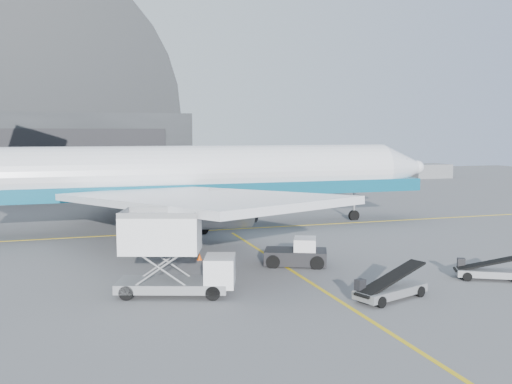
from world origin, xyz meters
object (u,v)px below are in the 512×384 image
object	(u,v)px
pushback_tug	(298,254)
belt_loader_a	(390,289)
airliner	(186,175)
catering_truck	(171,255)
belt_loader_b	(490,271)

from	to	relation	value
pushback_tug	belt_loader_a	bearing A→B (deg)	-55.02
airliner	catering_truck	xyz separation A→B (m)	(-5.05, -21.94, -2.84)
catering_truck	pushback_tug	xyz separation A→B (m)	(9.58, 4.64, -1.57)
airliner	catering_truck	size ratio (longest dim) A/B	7.41
airliner	belt_loader_b	xyz separation A→B (m)	(14.61, -24.67, -4.63)
airliner	belt_loader_a	size ratio (longest dim) A/B	10.63
airliner	catering_truck	world-z (taller)	airliner
airliner	belt_loader_b	bearing A→B (deg)	-59.36
belt_loader_a	belt_loader_b	size ratio (longest dim) A/B	1.13
catering_truck	belt_loader_a	xyz separation A→B (m)	(11.40, -4.58, -1.74)
catering_truck	pushback_tug	bearing A→B (deg)	44.15
pushback_tug	belt_loader_b	world-z (taller)	pushback_tug
belt_loader_b	belt_loader_a	bearing A→B (deg)	-139.48
pushback_tug	belt_loader_a	distance (m)	9.40
pushback_tug	belt_loader_a	size ratio (longest dim) A/B	0.99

